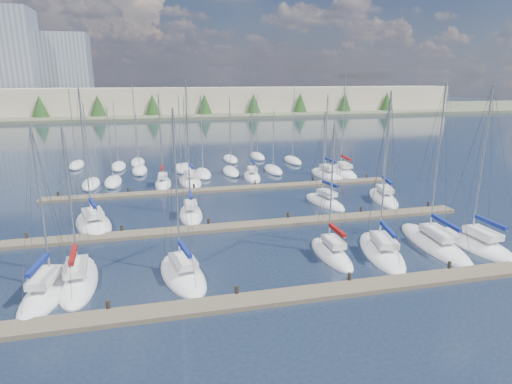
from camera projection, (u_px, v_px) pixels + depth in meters
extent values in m
plane|color=#1F2B3F|center=(200.00, 151.00, 82.48)|extent=(400.00, 400.00, 0.00)
cube|color=#6B5E4C|center=(299.00, 295.00, 28.05)|extent=(44.00, 1.80, 0.35)
cylinder|color=#2D261C|center=(108.00, 309.00, 26.12)|extent=(0.26, 0.26, 1.10)
cylinder|color=#2D261C|center=(237.00, 293.00, 27.94)|extent=(0.26, 0.26, 1.10)
cylinder|color=#2D261C|center=(349.00, 280.00, 29.77)|extent=(0.26, 0.26, 1.10)
cylinder|color=#2D261C|center=(449.00, 268.00, 31.59)|extent=(0.26, 0.26, 1.10)
cube|color=#6B5E4C|center=(251.00, 225.00, 41.18)|extent=(44.00, 1.80, 0.35)
cylinder|color=#2D261C|center=(27.00, 238.00, 37.43)|extent=(0.26, 0.26, 1.10)
cylinder|color=#2D261C|center=(122.00, 231.00, 39.25)|extent=(0.26, 0.26, 1.10)
cylinder|color=#2D261C|center=(209.00, 224.00, 41.07)|extent=(0.26, 0.26, 1.10)
cylinder|color=#2D261C|center=(288.00, 218.00, 42.89)|extent=(0.26, 0.26, 1.10)
cylinder|color=#2D261C|center=(361.00, 212.00, 44.72)|extent=(0.26, 0.26, 1.10)
cylinder|color=#2D261C|center=(428.00, 207.00, 46.54)|extent=(0.26, 0.26, 1.10)
cube|color=#6B5E4C|center=(226.00, 189.00, 54.31)|extent=(44.00, 1.80, 0.35)
cylinder|color=#2D261C|center=(58.00, 196.00, 50.56)|extent=(0.26, 0.26, 1.10)
cylinder|color=#2D261C|center=(129.00, 192.00, 52.38)|extent=(0.26, 0.26, 1.10)
cylinder|color=#2D261C|center=(194.00, 188.00, 54.20)|extent=(0.26, 0.26, 1.10)
cylinder|color=#2D261C|center=(255.00, 185.00, 56.02)|extent=(0.26, 0.26, 1.10)
cylinder|color=#2D261C|center=(313.00, 181.00, 57.85)|extent=(0.26, 0.26, 1.10)
cylinder|color=#2D261C|center=(366.00, 178.00, 59.67)|extent=(0.26, 0.26, 1.10)
ellipsoid|color=white|center=(325.00, 203.00, 48.69)|extent=(3.68, 7.39, 1.60)
cube|color=maroon|center=(325.00, 203.00, 48.69)|extent=(1.86, 3.57, 0.12)
cube|color=silver|center=(327.00, 193.00, 48.04)|extent=(1.74, 2.68, 0.50)
cylinder|color=#9EA0A5|center=(324.00, 154.00, 47.70)|extent=(0.14, 0.14, 9.17)
cylinder|color=#9EA0A5|center=(330.00, 185.00, 47.27)|extent=(0.69, 2.93, 0.10)
cube|color=navy|center=(330.00, 184.00, 47.24)|extent=(0.84, 2.74, 0.30)
ellipsoid|color=white|center=(342.00, 173.00, 63.99)|extent=(3.38, 9.55, 1.60)
cube|color=black|center=(342.00, 173.00, 63.99)|extent=(1.73, 4.59, 0.12)
cube|color=silver|center=(344.00, 165.00, 63.20)|extent=(1.73, 3.38, 0.50)
cylinder|color=#9EA0A5|center=(343.00, 120.00, 62.68)|extent=(0.14, 0.14, 13.30)
cylinder|color=#9EA0A5|center=(346.00, 159.00, 62.21)|extent=(0.37, 3.94, 0.10)
cube|color=maroon|center=(346.00, 158.00, 62.18)|extent=(0.55, 3.64, 0.30)
ellipsoid|color=white|center=(434.00, 245.00, 36.65)|extent=(3.79, 10.47, 1.60)
cube|color=black|center=(434.00, 245.00, 36.65)|extent=(1.93, 5.04, 0.12)
cube|color=silver|center=(439.00, 233.00, 35.82)|extent=(1.90, 3.72, 0.50)
cylinder|color=#9EA0A5|center=(438.00, 159.00, 35.51)|extent=(0.14, 0.14, 12.53)
cylinder|color=#9EA0A5|center=(446.00, 224.00, 34.76)|extent=(0.49, 4.30, 0.10)
cube|color=navy|center=(446.00, 223.00, 34.73)|extent=(0.66, 3.97, 0.30)
ellipsoid|color=white|center=(49.00, 292.00, 28.61)|extent=(3.64, 8.56, 1.60)
cube|color=silver|center=(44.00, 277.00, 27.87)|extent=(1.77, 3.06, 0.50)
cylinder|color=#9EA0A5|center=(41.00, 202.00, 27.64)|extent=(0.14, 0.14, 10.10)
cylinder|color=#9EA0A5|center=(38.00, 267.00, 26.96)|extent=(0.59, 3.46, 0.10)
cube|color=navy|center=(38.00, 265.00, 26.92)|extent=(0.75, 3.21, 0.30)
ellipsoid|color=white|center=(477.00, 246.00, 36.49)|extent=(3.05, 8.61, 1.60)
cube|color=silver|center=(483.00, 233.00, 35.75)|extent=(1.67, 3.02, 0.50)
cylinder|color=#9EA0A5|center=(483.00, 161.00, 35.24)|extent=(0.14, 0.14, 12.41)
cylinder|color=#9EA0A5|center=(491.00, 224.00, 34.83)|extent=(0.12, 3.61, 0.10)
cube|color=navy|center=(491.00, 222.00, 34.80)|extent=(0.32, 3.32, 0.30)
ellipsoid|color=white|center=(383.00, 199.00, 50.44)|extent=(4.49, 8.64, 1.60)
cube|color=black|center=(383.00, 199.00, 50.44)|extent=(2.25, 4.17, 0.12)
cube|color=silver|center=(385.00, 189.00, 49.70)|extent=(2.07, 3.15, 0.50)
cylinder|color=#9EA0A5|center=(385.00, 148.00, 49.52)|extent=(0.14, 0.14, 9.77)
cylinder|color=#9EA0A5|center=(387.00, 182.00, 48.78)|extent=(0.94, 3.39, 0.10)
cube|color=navy|center=(387.00, 181.00, 48.75)|extent=(1.07, 3.17, 0.30)
ellipsoid|color=white|center=(381.00, 253.00, 34.98)|extent=(4.61, 9.06, 1.60)
cube|color=silver|center=(384.00, 240.00, 34.22)|extent=(2.16, 3.29, 0.50)
cylinder|color=#9EA0A5|center=(385.00, 168.00, 33.82)|extent=(0.14, 0.14, 11.87)
cylinder|color=#9EA0A5|center=(388.00, 231.00, 33.28)|extent=(0.89, 3.57, 0.10)
cube|color=navy|center=(388.00, 229.00, 33.25)|extent=(1.02, 3.33, 0.30)
ellipsoid|color=white|center=(93.00, 225.00, 41.62)|extent=(5.15, 8.81, 1.60)
cube|color=black|center=(93.00, 225.00, 41.62)|extent=(2.60, 4.26, 0.12)
cube|color=silver|center=(93.00, 213.00, 40.93)|extent=(2.42, 3.24, 0.50)
cylinder|color=#9EA0A5|center=(85.00, 152.00, 40.34)|extent=(0.14, 0.14, 12.00)
cylinder|color=#9EA0A5|center=(93.00, 204.00, 40.09)|extent=(0.98, 3.39, 0.10)
cube|color=navy|center=(93.00, 203.00, 40.06)|extent=(1.10, 3.17, 0.30)
ellipsoid|color=white|center=(252.00, 177.00, 61.04)|extent=(2.94, 6.94, 1.60)
cube|color=silver|center=(252.00, 169.00, 60.37)|extent=(1.48, 2.48, 0.50)
cylinder|color=#9EA0A5|center=(252.00, 135.00, 59.98)|extent=(0.14, 0.14, 9.90)
cylinder|color=#9EA0A5|center=(253.00, 162.00, 59.58)|extent=(0.40, 2.83, 0.10)
cube|color=navy|center=(253.00, 162.00, 59.55)|extent=(0.57, 2.62, 0.30)
ellipsoid|color=white|center=(327.00, 176.00, 62.17)|extent=(3.45, 8.64, 1.60)
cube|color=silver|center=(328.00, 167.00, 61.43)|extent=(1.81, 3.06, 0.50)
cylinder|color=#9EA0A5|center=(326.00, 132.00, 61.15)|extent=(0.14, 0.14, 10.44)
cylinder|color=#9EA0A5|center=(331.00, 161.00, 60.53)|extent=(0.29, 3.57, 0.10)
cube|color=navy|center=(331.00, 160.00, 60.50)|extent=(0.48, 3.29, 0.30)
ellipsoid|color=white|center=(163.00, 185.00, 57.02)|extent=(2.59, 6.98, 1.60)
cube|color=black|center=(163.00, 185.00, 57.02)|extent=(1.32, 3.35, 0.12)
cube|color=silver|center=(163.00, 176.00, 56.36)|extent=(1.32, 2.47, 0.50)
cylinder|color=#9EA0A5|center=(161.00, 136.00, 55.86)|extent=(0.14, 0.14, 10.75)
cylinder|color=#9EA0A5|center=(162.00, 169.00, 55.56)|extent=(0.32, 2.87, 0.10)
cube|color=maroon|center=(162.00, 168.00, 55.53)|extent=(0.50, 2.66, 0.30)
ellipsoid|color=white|center=(78.00, 281.00, 30.16)|extent=(3.17, 8.58, 1.60)
cube|color=black|center=(78.00, 281.00, 30.16)|extent=(1.62, 4.12, 0.12)
cube|color=silver|center=(76.00, 267.00, 29.44)|extent=(1.63, 3.04, 0.50)
cylinder|color=#9EA0A5|center=(70.00, 197.00, 29.22)|extent=(0.14, 0.14, 9.85)
cylinder|color=#9EA0A5|center=(73.00, 256.00, 28.54)|extent=(0.34, 3.54, 0.10)
cube|color=maroon|center=(73.00, 255.00, 28.51)|extent=(0.52, 3.27, 0.30)
ellipsoid|color=white|center=(191.00, 215.00, 44.39)|extent=(2.70, 6.89, 1.60)
cube|color=maroon|center=(191.00, 215.00, 44.39)|extent=(1.39, 3.31, 0.12)
cube|color=silver|center=(191.00, 204.00, 43.73)|extent=(1.42, 2.43, 0.50)
cylinder|color=#9EA0A5|center=(188.00, 158.00, 43.34)|extent=(0.14, 0.14, 9.85)
cylinder|color=#9EA0A5|center=(190.00, 196.00, 42.94)|extent=(0.24, 2.85, 0.10)
cube|color=navy|center=(190.00, 195.00, 42.91)|extent=(0.43, 2.63, 0.30)
ellipsoid|color=white|center=(190.00, 182.00, 58.31)|extent=(3.25, 7.77, 1.60)
cube|color=silver|center=(190.00, 173.00, 57.62)|extent=(1.69, 2.76, 0.50)
cylinder|color=#9EA0A5|center=(187.00, 128.00, 56.96)|extent=(0.14, 0.14, 12.44)
cylinder|color=#9EA0A5|center=(191.00, 167.00, 56.78)|extent=(0.30, 3.20, 0.10)
cube|color=navy|center=(191.00, 166.00, 56.75)|extent=(0.49, 2.96, 0.30)
ellipsoid|color=white|center=(331.00, 255.00, 34.52)|extent=(2.16, 6.84, 1.60)
cube|color=maroon|center=(331.00, 255.00, 34.52)|extent=(1.12, 3.28, 0.12)
cube|color=silver|center=(334.00, 242.00, 33.86)|extent=(1.18, 2.40, 0.50)
cylinder|color=#9EA0A5|center=(332.00, 183.00, 33.49)|extent=(0.14, 0.14, 9.66)
cylinder|color=#9EA0A5|center=(337.00, 232.00, 33.07)|extent=(0.11, 2.87, 0.10)
cube|color=maroon|center=(337.00, 230.00, 33.04)|extent=(0.31, 2.64, 0.30)
ellipsoid|color=white|center=(183.00, 276.00, 31.01)|extent=(4.10, 7.94, 1.60)
cube|color=silver|center=(183.00, 261.00, 30.34)|extent=(1.99, 2.88, 0.50)
cylinder|color=#9EA0A5|center=(176.00, 187.00, 29.85)|extent=(0.14, 0.14, 10.88)
cylinder|color=#9EA0A5|center=(185.00, 250.00, 29.53)|extent=(0.65, 3.14, 0.10)
cube|color=navy|center=(185.00, 249.00, 29.50)|extent=(0.80, 2.93, 0.30)
cylinder|color=#9EA0A5|center=(72.00, 126.00, 66.57)|extent=(0.12, 0.12, 11.20)
ellipsoid|color=white|center=(77.00, 165.00, 68.21)|extent=(2.20, 6.40, 1.40)
cylinder|color=#9EA0A5|center=(185.00, 131.00, 64.50)|extent=(0.12, 0.12, 10.14)
ellipsoid|color=white|center=(186.00, 168.00, 66.00)|extent=(2.20, 6.40, 1.40)
cylinder|color=#9EA0A5|center=(180.00, 131.00, 64.09)|extent=(0.12, 0.12, 10.49)
ellipsoid|color=white|center=(182.00, 169.00, 65.63)|extent=(2.20, 6.40, 1.40)
cylinder|color=#9EA0A5|center=(257.00, 124.00, 74.11)|extent=(0.12, 0.12, 10.06)
ellipsoid|color=white|center=(257.00, 157.00, 75.60)|extent=(2.20, 6.40, 1.40)
cylinder|color=#9EA0A5|center=(116.00, 133.00, 65.90)|extent=(0.12, 0.12, 9.39)
ellipsoid|color=white|center=(118.00, 167.00, 67.30)|extent=(2.20, 6.40, 1.40)
cylinder|color=#9EA0A5|center=(87.00, 142.00, 54.76)|extent=(0.12, 0.12, 9.85)
ellipsoid|color=white|center=(91.00, 185.00, 56.22)|extent=(2.20, 6.40, 1.40)
cylinder|color=#9EA0A5|center=(110.00, 143.00, 56.05)|extent=(0.12, 0.12, 9.30)
ellipsoid|color=white|center=(113.00, 182.00, 57.44)|extent=(2.20, 6.40, 1.40)
cylinder|color=#9EA0A5|center=(293.00, 122.00, 70.21)|extent=(0.12, 0.12, 11.68)
ellipsoid|color=white|center=(293.00, 161.00, 71.91)|extent=(2.20, 6.40, 1.40)
cylinder|color=#9EA0A5|center=(230.00, 135.00, 62.09)|extent=(0.12, 0.12, 9.76)
ellipsoid|color=white|center=(231.00, 172.00, 63.54)|extent=(2.20, 6.40, 1.40)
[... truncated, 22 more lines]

